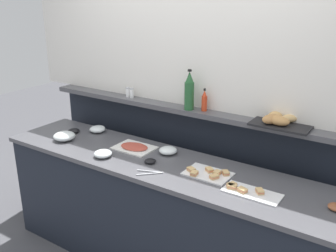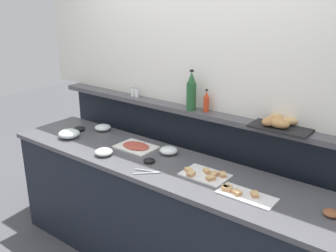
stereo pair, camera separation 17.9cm
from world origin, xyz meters
name	(u,v)px [view 1 (the left image)]	position (x,y,z in m)	size (l,w,h in m)	color
ground_plane	(195,228)	(0.00, 0.60, 0.00)	(12.00, 12.00, 0.00)	#4C4C51
buffet_counter	(158,215)	(0.00, 0.00, 0.46)	(2.67, 0.63, 0.92)	black
back_ledge_unit	(191,171)	(0.00, 0.49, 0.64)	(2.80, 0.22, 1.23)	black
upper_wall_panel	(196,17)	(0.00, 0.51, 1.91)	(3.40, 0.08, 1.37)	white
sandwich_platter_side	(208,173)	(0.41, 0.00, 0.93)	(0.31, 0.21, 0.04)	white
sandwich_platter_rear	(249,192)	(0.74, -0.08, 0.93)	(0.35, 0.16, 0.04)	white
cold_cuts_platter	(134,147)	(-0.29, 0.09, 0.93)	(0.32, 0.23, 0.02)	white
glass_bowl_large	(98,129)	(-0.80, 0.21, 0.95)	(0.14, 0.14, 0.06)	silver
glass_bowl_medium	(103,154)	(-0.38, -0.17, 0.95)	(0.14, 0.14, 0.05)	silver
glass_bowl_small	(64,136)	(-0.89, -0.09, 0.95)	(0.18, 0.18, 0.07)	silver
glass_bowl_extra	(168,151)	(-0.01, 0.15, 0.95)	(0.14, 0.14, 0.06)	silver
condiment_bowl_red	(336,207)	(1.23, 0.02, 0.94)	(0.09, 0.09, 0.03)	brown
condiment_bowl_dark	(150,161)	(-0.03, -0.06, 0.94)	(0.08, 0.08, 0.03)	black
condiment_bowl_teal	(74,131)	(-0.96, 0.08, 0.94)	(0.10, 0.10, 0.04)	black
serving_tongs	(151,173)	(0.07, -0.19, 0.93)	(0.18, 0.14, 0.01)	#B7BABF
hot_sauce_bottle	(204,101)	(0.15, 0.42, 1.30)	(0.04, 0.04, 0.18)	red
wine_bottle_green	(189,92)	(0.03, 0.38, 1.37)	(0.08, 0.08, 0.32)	#23562D
salt_shaker	(128,92)	(-0.61, 0.41, 1.27)	(0.03, 0.03, 0.09)	white
pepper_shaker	(132,93)	(-0.56, 0.41, 1.27)	(0.03, 0.03, 0.09)	white
bread_basket	(278,120)	(0.73, 0.41, 1.26)	(0.40, 0.26, 0.08)	black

